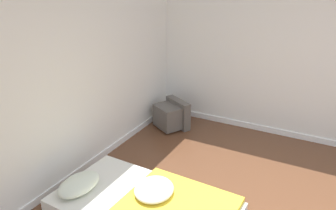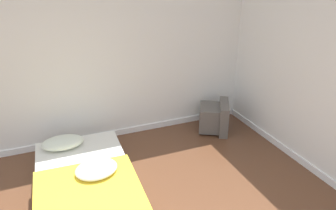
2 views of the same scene
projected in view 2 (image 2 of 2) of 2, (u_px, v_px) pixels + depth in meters
The scene contains 3 objects.
wall_back at pixel (62, 56), 4.25m from camera, with size 7.72×0.08×2.60m.
mattress_bed at pixel (85, 182), 3.67m from camera, with size 1.12×1.90×0.38m.
crt_tv at pixel (215, 117), 5.04m from camera, with size 0.62×0.65×0.46m.
Camera 2 is at (-0.31, -1.55, 2.42)m, focal length 35.00 mm.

